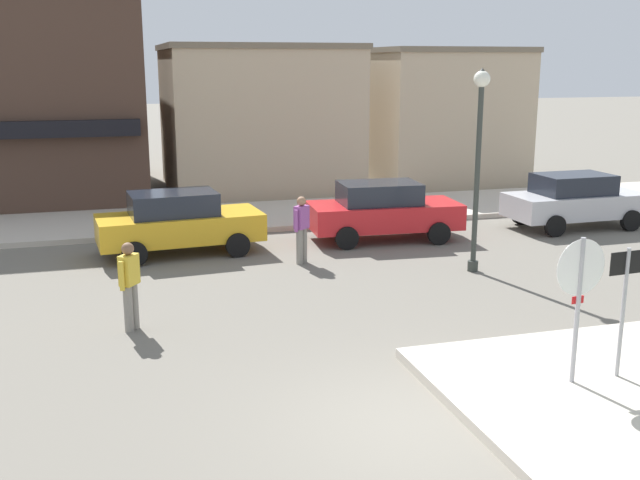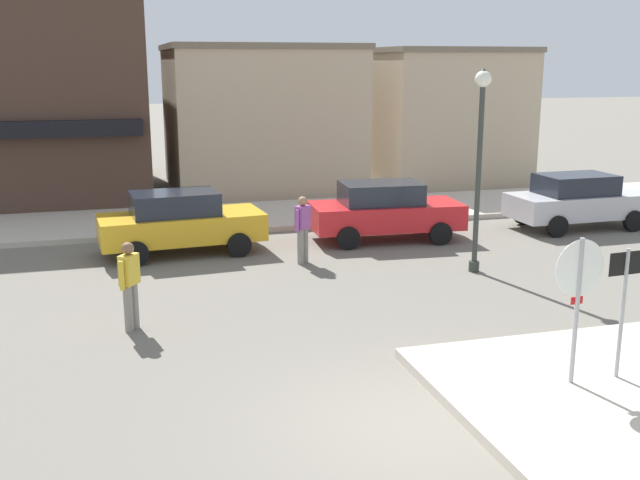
% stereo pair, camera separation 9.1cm
% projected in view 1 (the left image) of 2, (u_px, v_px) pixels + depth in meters
% --- Properties ---
extents(ground_plane, '(160.00, 160.00, 0.00)m').
position_uv_depth(ground_plane, '(425.00, 426.00, 9.84)').
color(ground_plane, '#6B665B').
extents(kerb_far, '(80.00, 4.00, 0.15)m').
position_uv_depth(kerb_far, '(239.00, 217.00, 22.74)').
color(kerb_far, beige).
rests_on(kerb_far, ground).
extents(stop_sign, '(0.82, 0.09, 2.30)m').
position_uv_depth(stop_sign, '(579.00, 291.00, 10.55)').
color(stop_sign, '#9E9EA3').
rests_on(stop_sign, ground).
extents(one_way_sign, '(0.60, 0.07, 2.10)m').
position_uv_depth(one_way_sign, '(624.00, 300.00, 10.79)').
color(one_way_sign, '#9E9EA3').
rests_on(one_way_sign, ground).
extents(lamp_post, '(0.36, 0.36, 4.54)m').
position_uv_depth(lamp_post, '(479.00, 142.00, 16.46)').
color(lamp_post, '#333833').
rests_on(lamp_post, ground).
extents(parked_car_nearest, '(4.12, 2.12, 1.56)m').
position_uv_depth(parked_car_nearest, '(178.00, 222.00, 18.52)').
color(parked_car_nearest, gold).
rests_on(parked_car_nearest, ground).
extents(parked_car_second, '(4.11, 2.09, 1.56)m').
position_uv_depth(parked_car_second, '(383.00, 210.00, 19.97)').
color(parked_car_second, red).
rests_on(parked_car_second, ground).
extents(parked_car_third, '(4.03, 1.93, 1.56)m').
position_uv_depth(parked_car_third, '(575.00, 200.00, 21.44)').
color(parked_car_third, '#B7B7BC').
rests_on(parked_car_third, ground).
extents(pedestrian_crossing_near, '(0.47, 0.43, 1.61)m').
position_uv_depth(pedestrian_crossing_near, '(302.00, 228.00, 17.60)').
color(pedestrian_crossing_near, gray).
rests_on(pedestrian_crossing_near, ground).
extents(pedestrian_crossing_far, '(0.39, 0.50, 1.61)m').
position_uv_depth(pedestrian_crossing_far, '(130.00, 284.00, 13.17)').
color(pedestrian_crossing_far, gray).
rests_on(pedestrian_crossing_far, ground).
extents(building_corner_shop, '(9.79, 10.41, 7.09)m').
position_uv_depth(building_corner_shop, '(0.00, 94.00, 26.46)').
color(building_corner_shop, '#473328').
rests_on(building_corner_shop, ground).
extents(building_storefront_left_near, '(6.78, 6.36, 5.29)m').
position_uv_depth(building_storefront_left_near, '(257.00, 117.00, 27.89)').
color(building_storefront_left_near, tan).
rests_on(building_storefront_left_near, ground).
extents(building_storefront_left_mid, '(5.62, 6.85, 5.20)m').
position_uv_depth(building_storefront_left_mid, '(431.00, 114.00, 30.26)').
color(building_storefront_left_mid, tan).
rests_on(building_storefront_left_mid, ground).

